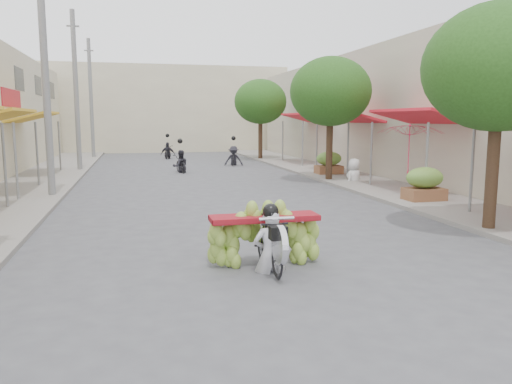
# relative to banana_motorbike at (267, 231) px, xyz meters

# --- Properties ---
(ground) EXTENTS (120.00, 120.00, 0.00)m
(ground) POSITION_rel_banana_motorbike_xyz_m (0.39, -2.47, -0.68)
(ground) COLOR #4F4F54
(ground) RESTS_ON ground
(sidewalk_left) EXTENTS (4.00, 60.00, 0.12)m
(sidewalk_left) POSITION_rel_banana_motorbike_xyz_m (-6.61, 12.53, -0.62)
(sidewalk_left) COLOR gray
(sidewalk_left) RESTS_ON ground
(sidewalk_right) EXTENTS (4.00, 60.00, 0.12)m
(sidewalk_right) POSITION_rel_banana_motorbike_xyz_m (7.39, 12.53, -0.62)
(sidewalk_right) COLOR gray
(sidewalk_right) RESTS_ON ground
(shophouse_row_right) EXTENTS (9.77, 40.00, 6.00)m
(shophouse_row_right) POSITION_rel_banana_motorbike_xyz_m (12.39, 11.53, 2.32)
(shophouse_row_right) COLOR #BAAF9A
(shophouse_row_right) RESTS_ON ground
(far_building) EXTENTS (20.00, 6.00, 7.00)m
(far_building) POSITION_rel_banana_motorbike_xyz_m (0.39, 35.53, 2.82)
(far_building) COLOR beige
(far_building) RESTS_ON ground
(utility_pole_mid) EXTENTS (0.60, 0.24, 8.00)m
(utility_pole_mid) POSITION_rel_banana_motorbike_xyz_m (-5.01, 9.53, 3.35)
(utility_pole_mid) COLOR slate
(utility_pole_mid) RESTS_ON ground
(utility_pole_far) EXTENTS (0.60, 0.24, 8.00)m
(utility_pole_far) POSITION_rel_banana_motorbike_xyz_m (-5.01, 18.53, 3.35)
(utility_pole_far) COLOR slate
(utility_pole_far) RESTS_ON ground
(utility_pole_back) EXTENTS (0.60, 0.24, 8.00)m
(utility_pole_back) POSITION_rel_banana_motorbike_xyz_m (-5.01, 27.53, 3.35)
(utility_pole_back) COLOR slate
(utility_pole_back) RESTS_ON ground
(street_tree_near) EXTENTS (3.40, 3.40, 5.25)m
(street_tree_near) POSITION_rel_banana_motorbike_xyz_m (5.79, 1.53, 3.10)
(street_tree_near) COLOR #3A2719
(street_tree_near) RESTS_ON ground
(street_tree_mid) EXTENTS (3.40, 3.40, 5.25)m
(street_tree_mid) POSITION_rel_banana_motorbike_xyz_m (5.79, 11.53, 3.10)
(street_tree_mid) COLOR #3A2719
(street_tree_mid) RESTS_ON ground
(street_tree_far) EXTENTS (3.40, 3.40, 5.25)m
(street_tree_far) POSITION_rel_banana_motorbike_xyz_m (5.79, 23.53, 3.10)
(street_tree_far) COLOR #3A2719
(street_tree_far) RESTS_ON ground
(produce_crate_mid) EXTENTS (1.20, 0.88, 1.16)m
(produce_crate_mid) POSITION_rel_banana_motorbike_xyz_m (6.59, 5.53, 0.03)
(produce_crate_mid) COLOR brown
(produce_crate_mid) RESTS_ON ground
(produce_crate_far) EXTENTS (1.20, 0.88, 1.16)m
(produce_crate_far) POSITION_rel_banana_motorbike_xyz_m (6.59, 13.53, 0.03)
(produce_crate_far) COLOR brown
(produce_crate_far) RESTS_ON ground
(banana_motorbike) EXTENTS (2.20, 1.81, 2.01)m
(banana_motorbike) POSITION_rel_banana_motorbike_xyz_m (0.00, 0.00, 0.00)
(banana_motorbike) COLOR black
(banana_motorbike) RESTS_ON ground
(market_umbrella) EXTENTS (2.20, 2.20, 1.93)m
(market_umbrella) POSITION_rel_banana_motorbike_xyz_m (6.52, 6.36, 1.88)
(market_umbrella) COLOR #BA1839
(market_umbrella) RESTS_ON ground
(pedestrian) EXTENTS (1.04, 0.92, 1.82)m
(pedestrian) POSITION_rel_banana_motorbike_xyz_m (6.66, 10.88, 0.35)
(pedestrian) COLOR white
(pedestrian) RESTS_ON ground
(bg_motorbike_a) EXTENTS (0.86, 1.60, 1.95)m
(bg_motorbike_a) POSITION_rel_banana_motorbike_xyz_m (-0.03, 16.81, 0.08)
(bg_motorbike_a) COLOR black
(bg_motorbike_a) RESTS_ON ground
(bg_motorbike_b) EXTENTS (1.16, 1.65, 1.95)m
(bg_motorbike_b) POSITION_rel_banana_motorbike_xyz_m (3.31, 20.01, 0.18)
(bg_motorbike_b) COLOR black
(bg_motorbike_b) RESTS_ON ground
(bg_motorbike_c) EXTENTS (1.06, 1.64, 1.95)m
(bg_motorbike_c) POSITION_rel_banana_motorbike_xyz_m (-0.07, 25.95, 0.13)
(bg_motorbike_c) COLOR black
(bg_motorbike_c) RESTS_ON ground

